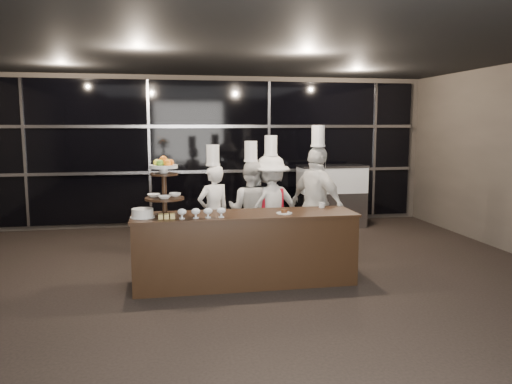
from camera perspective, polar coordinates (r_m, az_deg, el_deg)
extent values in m
plane|color=black|center=(5.58, -0.22, -13.76)|extent=(10.00, 10.00, 0.00)
plane|color=black|center=(5.27, -0.24, 18.19)|extent=(10.00, 10.00, 0.00)
plane|color=#473F38|center=(10.16, -5.28, 4.66)|extent=(9.00, 0.00, 9.00)
cube|color=black|center=(10.10, -5.25, 4.64)|extent=(8.60, 0.04, 2.80)
cube|color=#A5A5AA|center=(10.08, -5.19, 2.35)|extent=(8.60, 0.06, 0.06)
cube|color=#A5A5AA|center=(10.04, -5.25, 7.48)|extent=(8.60, 0.06, 0.06)
cube|color=#A5A5AA|center=(10.35, -24.95, 4.03)|extent=(0.05, 0.05, 2.80)
cube|color=#A5A5AA|center=(10.03, -12.09, 4.48)|extent=(0.05, 0.05, 2.80)
cube|color=#A5A5AA|center=(10.25, 1.49, 4.72)|extent=(0.05, 0.05, 2.80)
cube|color=#A5A5AA|center=(10.96, 13.37, 4.71)|extent=(0.05, 0.05, 2.80)
cube|color=black|center=(6.44, -1.27, -6.58)|extent=(2.80, 0.70, 0.90)
cube|color=black|center=(6.34, -1.28, -2.60)|extent=(2.84, 0.74, 0.03)
cylinder|color=black|center=(6.26, -10.37, -2.59)|extent=(0.24, 0.24, 0.03)
cylinder|color=black|center=(6.21, -10.45, 0.46)|extent=(0.06, 0.06, 0.70)
cylinder|color=black|center=(6.22, -10.42, -0.73)|extent=(0.48, 0.48, 0.02)
cylinder|color=black|center=(6.19, -10.48, 2.02)|extent=(0.34, 0.34, 0.02)
cylinder|color=white|center=(6.18, -10.49, 2.41)|extent=(0.10, 0.10, 0.06)
cylinder|color=white|center=(6.18, -10.51, 2.87)|extent=(0.34, 0.34, 0.04)
sphere|color=orange|center=(6.18, -9.77, 3.32)|extent=(0.09, 0.09, 0.09)
sphere|color=#75B62E|center=(6.25, -10.15, 3.36)|extent=(0.09, 0.09, 0.09)
sphere|color=orange|center=(6.25, -10.88, 3.34)|extent=(0.09, 0.09, 0.09)
sphere|color=yellow|center=(6.18, -11.26, 3.29)|extent=(0.09, 0.09, 0.09)
sphere|color=#6AA42A|center=(6.11, -10.89, 3.25)|extent=(0.09, 0.09, 0.09)
sphere|color=orange|center=(6.11, -10.14, 3.27)|extent=(0.09, 0.09, 0.09)
sphere|color=orange|center=(6.17, -10.53, 3.68)|extent=(0.09, 0.09, 0.09)
imported|color=white|center=(6.28, -11.61, -0.39)|extent=(0.16, 0.16, 0.04)
imported|color=white|center=(6.28, -9.24, -0.30)|extent=(0.15, 0.15, 0.05)
imported|color=white|center=(6.10, -10.42, -0.59)|extent=(0.16, 0.16, 0.04)
cylinder|color=silver|center=(6.05, -8.46, -2.99)|extent=(0.07, 0.07, 0.01)
cylinder|color=silver|center=(6.04, -8.47, -2.70)|extent=(0.02, 0.02, 0.05)
ellipsoid|color=silver|center=(6.03, -8.48, -2.26)|extent=(0.11, 0.11, 0.08)
ellipsoid|color=green|center=(6.03, -8.48, -2.21)|extent=(0.08, 0.08, 0.05)
cylinder|color=silver|center=(6.05, -6.90, -2.95)|extent=(0.07, 0.07, 0.01)
cylinder|color=silver|center=(6.05, -6.90, -2.66)|extent=(0.02, 0.02, 0.05)
ellipsoid|color=silver|center=(6.04, -6.91, -2.21)|extent=(0.11, 0.11, 0.08)
ellipsoid|color=red|center=(6.04, -6.91, -2.17)|extent=(0.08, 0.08, 0.05)
cylinder|color=silver|center=(6.06, -5.50, -2.91)|extent=(0.07, 0.07, 0.01)
cylinder|color=silver|center=(6.06, -5.50, -2.62)|extent=(0.02, 0.02, 0.05)
ellipsoid|color=silver|center=(6.05, -5.51, -2.18)|extent=(0.11, 0.11, 0.08)
ellipsoid|color=#D1B390|center=(6.05, -5.51, -2.13)|extent=(0.08, 0.08, 0.05)
cylinder|color=silver|center=(6.08, -3.98, -2.87)|extent=(0.07, 0.07, 0.01)
cylinder|color=silver|center=(6.07, -3.99, -2.58)|extent=(0.02, 0.02, 0.05)
ellipsoid|color=silver|center=(6.07, -3.99, -2.13)|extent=(0.11, 0.11, 0.08)
ellipsoid|color=#50341A|center=(6.07, -3.99, -2.09)|extent=(0.08, 0.08, 0.05)
cylinder|color=white|center=(6.22, -12.83, -2.82)|extent=(0.30, 0.30, 0.01)
cylinder|color=white|center=(6.21, -12.85, -2.32)|extent=(0.26, 0.26, 0.10)
cube|color=#D8C16A|center=(6.06, -10.84, -2.82)|extent=(0.05, 0.05, 0.05)
cube|color=#D8C16A|center=(6.06, -10.18, -2.80)|extent=(0.05, 0.05, 0.05)
cube|color=#D8C16A|center=(6.06, -9.52, -2.79)|extent=(0.05, 0.05, 0.05)
cube|color=#D8C16A|center=(6.13, -10.84, -2.70)|extent=(0.05, 0.05, 0.05)
cube|color=#D8C16A|center=(6.13, -10.19, -2.68)|extent=(0.05, 0.05, 0.05)
cube|color=#D8C16A|center=(6.13, -9.53, -2.67)|extent=(0.05, 0.05, 0.05)
cylinder|color=white|center=(6.34, 3.26, -2.42)|extent=(0.20, 0.20, 0.01)
cylinder|color=#4C2814|center=(6.33, 3.26, -2.19)|extent=(0.08, 0.08, 0.04)
cylinder|color=white|center=(6.83, 7.53, -1.49)|extent=(0.08, 0.08, 0.07)
cube|color=#A5A5AA|center=(10.10, 8.59, -1.98)|extent=(1.31, 0.56, 0.70)
cube|color=silver|center=(10.02, 8.66, 1.40)|extent=(1.31, 0.56, 0.50)
cube|color=#FFC67F|center=(10.02, 8.66, 1.40)|extent=(1.22, 0.47, 0.40)
cube|color=#A5A5AA|center=(9.99, 8.69, 2.94)|extent=(1.33, 0.58, 0.04)
imported|color=white|center=(7.49, -4.87, -2.44)|extent=(0.63, 0.54, 1.45)
cylinder|color=white|center=(7.38, -4.95, 4.25)|extent=(0.19, 0.19, 0.30)
cylinder|color=white|center=(7.39, -4.94, 3.12)|extent=(0.21, 0.21, 0.03)
imported|color=silver|center=(7.60, -0.59, -2.07)|extent=(0.90, 0.82, 1.50)
cylinder|color=white|center=(7.50, -0.60, 4.71)|extent=(0.19, 0.19, 0.30)
cylinder|color=white|center=(7.51, -0.60, 3.60)|extent=(0.21, 0.21, 0.03)
imported|color=silver|center=(7.64, 1.68, -1.70)|extent=(1.14, 0.84, 1.58)
cylinder|color=white|center=(7.54, 1.71, 5.36)|extent=(0.19, 0.19, 0.30)
cylinder|color=white|center=(7.55, 1.70, 4.26)|extent=(0.21, 0.21, 0.03)
cube|color=#B00D1D|center=(7.53, 1.87, -1.85)|extent=(0.34, 0.03, 0.59)
imported|color=silver|center=(7.35, 6.98, -1.54)|extent=(0.84, 1.09, 1.73)
cylinder|color=white|center=(7.26, 7.12, 6.40)|extent=(0.19, 0.19, 0.30)
cylinder|color=white|center=(7.26, 7.10, 5.26)|extent=(0.21, 0.21, 0.03)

